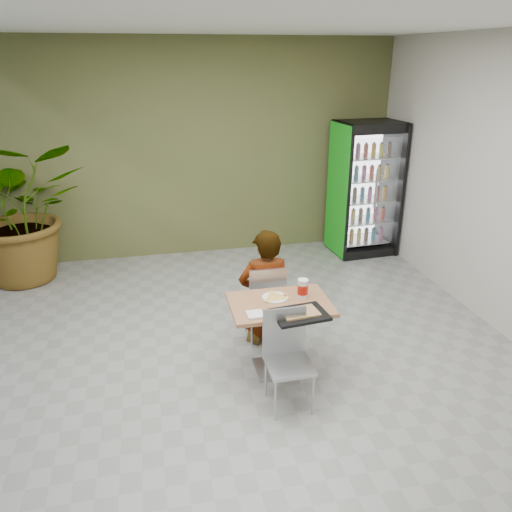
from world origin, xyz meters
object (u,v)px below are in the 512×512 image
(chair_far, at_px, (266,298))
(beverage_fridge, at_px, (365,189))
(seated_woman, at_px, (265,299))
(cafeteria_tray, at_px, (300,315))
(dining_table, at_px, (280,322))
(chair_near, at_px, (287,350))
(soda_cup, at_px, (303,288))
(potted_plant, at_px, (21,212))

(chair_far, xyz_separation_m, beverage_fridge, (2.13, 2.33, 0.49))
(seated_woman, distance_m, cafeteria_tray, 0.94)
(dining_table, bearing_deg, seated_woman, 90.08)
(chair_near, height_order, soda_cup, soda_cup)
(dining_table, bearing_deg, chair_far, 90.15)
(potted_plant, bearing_deg, soda_cup, -42.71)
(seated_woman, height_order, beverage_fridge, beverage_fridge)
(chair_near, height_order, beverage_fridge, beverage_fridge)
(dining_table, height_order, potted_plant, potted_plant)
(chair_far, relative_size, cafeteria_tray, 1.87)
(chair_near, height_order, potted_plant, potted_plant)
(chair_far, distance_m, chair_near, 1.01)
(chair_near, bearing_deg, potted_plant, 129.14)
(chair_near, distance_m, seated_woman, 1.06)
(chair_far, distance_m, seated_woman, 0.06)
(chair_near, xyz_separation_m, soda_cup, (0.30, 0.53, 0.32))
(chair_near, bearing_deg, seated_woman, 86.59)
(dining_table, xyz_separation_m, beverage_fridge, (2.13, 2.88, 0.48))
(chair_far, distance_m, soda_cup, 0.62)
(chair_far, relative_size, beverage_fridge, 0.44)
(soda_cup, height_order, beverage_fridge, beverage_fridge)
(cafeteria_tray, bearing_deg, chair_far, 97.22)
(chair_far, xyz_separation_m, cafeteria_tray, (0.11, -0.84, 0.24))
(beverage_fridge, xyz_separation_m, potted_plant, (-4.96, 0.03, -0.05))
(dining_table, xyz_separation_m, chair_near, (-0.06, -0.46, -0.02))
(soda_cup, relative_size, potted_plant, 0.09)
(cafeteria_tray, height_order, potted_plant, potted_plant)
(dining_table, height_order, chair_far, chair_far)
(chair_far, xyz_separation_m, chair_near, (-0.06, -1.01, -0.01))
(chair_far, distance_m, cafeteria_tray, 0.88)
(seated_woman, bearing_deg, dining_table, 90.47)
(beverage_fridge, height_order, potted_plant, beverage_fridge)
(chair_near, distance_m, soda_cup, 0.69)
(chair_far, distance_m, potted_plant, 3.72)
(dining_table, bearing_deg, chair_near, -97.27)
(soda_cup, height_order, cafeteria_tray, soda_cup)
(dining_table, relative_size, cafeteria_tray, 1.98)
(potted_plant, bearing_deg, beverage_fridge, -0.40)
(seated_woman, bearing_deg, soda_cup, 115.64)
(chair_near, height_order, seated_woman, seated_woman)
(cafeteria_tray, bearing_deg, potted_plant, 132.49)
(chair_far, height_order, chair_near, chair_far)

